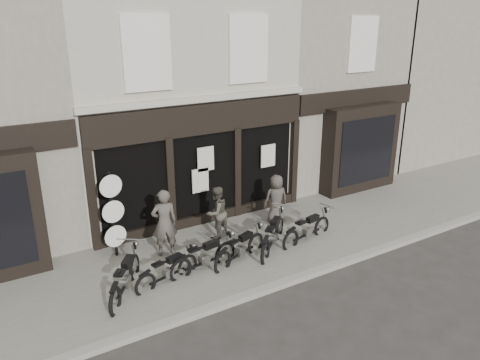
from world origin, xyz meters
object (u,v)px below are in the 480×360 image
motorcycle_0 (125,280)px  motorcycle_3 (240,250)px  advert_sign_post (114,218)px  motorcycle_2 (204,259)px  man_left (164,223)px  man_right (276,199)px  motorcycle_1 (168,272)px  motorcycle_5 (307,231)px  motorcycle_4 (273,237)px  man_centre (217,212)px

motorcycle_0 → motorcycle_3: motorcycle_0 is taller
motorcycle_0 → advert_sign_post: 2.05m
motorcycle_2 → man_left: (-0.56, 1.24, 0.67)m
man_left → man_right: 3.86m
advert_sign_post → man_right: bearing=-12.6°
motorcycle_1 → motorcycle_5: size_ratio=0.92×
motorcycle_3 → advert_sign_post: (-2.79, 1.94, 0.86)m
motorcycle_2 → motorcycle_4: size_ratio=1.10×
motorcycle_1 → motorcycle_0: bearing=160.0°
motorcycle_2 → man_right: size_ratio=1.32×
motorcycle_5 → man_right: size_ratio=1.30×
motorcycle_3 → man_right: bearing=15.0°
man_right → man_centre: bearing=11.5°
motorcycle_3 → motorcycle_1: bearing=161.2°
motorcycle_1 → advert_sign_post: 2.24m
motorcycle_4 → motorcycle_5: size_ratio=0.92×
motorcycle_2 → motorcycle_5: (3.33, -0.09, -0.01)m
motorcycle_0 → advert_sign_post: size_ratio=0.74×
man_centre → man_right: size_ratio=1.01×
motorcycle_3 → motorcycle_0: bearing=159.3°
man_centre → man_right: 2.13m
motorcycle_4 → man_left: (-2.76, 1.19, 0.64)m
motorcycle_2 → motorcycle_5: motorcycle_2 is taller
motorcycle_0 → motorcycle_5: bearing=-55.6°
man_left → man_right: size_ratio=1.21×
motorcycle_3 → man_centre: bearing=66.6°
man_left → advert_sign_post: size_ratio=0.74×
man_left → advert_sign_post: 1.35m
man_centre → man_right: bearing=163.4°
motorcycle_2 → man_centre: man_centre is taller
advert_sign_post → motorcycle_5: bearing=-28.8°
motorcycle_3 → motorcycle_4: bearing=-13.1°
motorcycle_4 → motorcycle_2: bearing=141.2°
motorcycle_2 → man_right: 3.63m
motorcycle_2 → man_left: 1.52m
motorcycle_4 → man_right: 1.83m
motorcycle_3 → man_left: (-1.60, 1.31, 0.68)m
motorcycle_1 → motorcycle_2: motorcycle_2 is taller
motorcycle_2 → motorcycle_4: bearing=-7.1°
man_right → advert_sign_post: bearing=6.9°
motorcycle_5 → man_right: bearing=80.5°
motorcycle_2 → man_centre: 1.93m
motorcycle_0 → motorcycle_3: bearing=-56.1°
motorcycle_1 → man_centre: bearing=20.2°
motorcycle_1 → man_left: size_ratio=0.98×
motorcycle_1 → motorcycle_2: (1.05, 0.08, 0.03)m
man_left → man_centre: size_ratio=1.20×
motorcycle_5 → advert_sign_post: 5.50m
advert_sign_post → motorcycle_2: bearing=-54.7°
motorcycle_3 → man_centre: man_centre is taller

